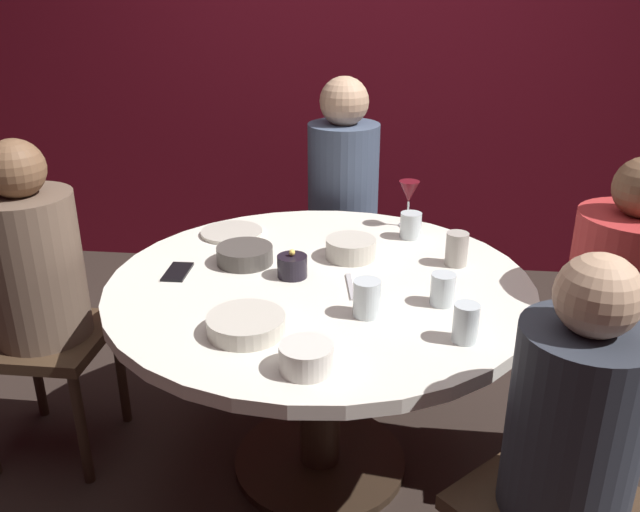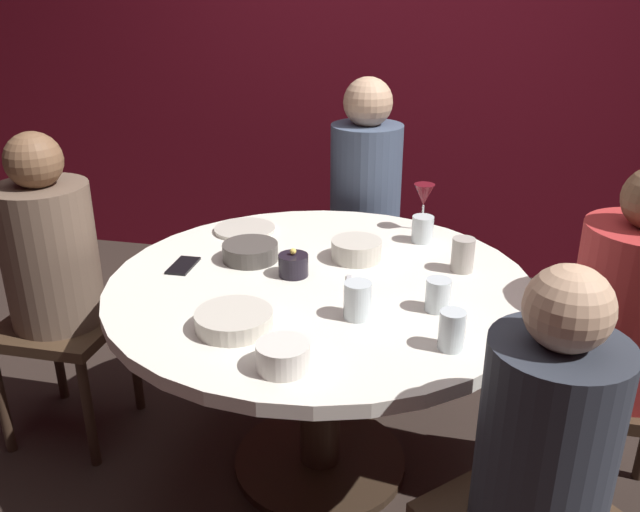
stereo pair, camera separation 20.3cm
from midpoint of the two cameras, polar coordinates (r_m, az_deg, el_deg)
ground_plane at (r=2.46m, az=-2.48°, el=-17.53°), size 8.00×8.00×0.00m
back_wall at (r=3.72m, az=1.66°, el=18.39°), size 6.00×0.10×2.60m
dining_table at (r=2.13m, az=-2.74°, el=-5.75°), size 1.33×1.33×0.72m
seated_diner_left at (r=2.40m, az=-25.73°, el=-1.16°), size 0.40×0.40×1.14m
seated_diner_back at (r=2.91m, az=-0.01°, el=6.04°), size 0.40×0.40×1.22m
seated_diner_right at (r=2.14m, az=22.25°, el=-3.47°), size 0.40×0.40×1.14m
seated_diner_front_right at (r=1.56m, az=17.49°, el=-14.26°), size 0.57×0.57×1.10m
candle_holder at (r=2.08m, az=-5.21°, el=-0.93°), size 0.09×0.09×0.09m
wine_glass at (r=2.48m, az=5.35°, el=5.34°), size 0.08×0.08×0.18m
dinner_plate at (r=2.46m, az=-9.98°, el=1.97°), size 0.23×0.23×0.01m
cell_phone at (r=2.18m, az=-14.84°, el=-1.41°), size 0.07×0.14×0.01m
bowl_serving_large at (r=2.21m, az=0.04°, el=0.61°), size 0.17×0.17×0.07m
bowl_salad_center at (r=1.60m, az=-4.89°, el=-8.81°), size 0.13×0.13×0.07m
bowl_small_white at (r=2.20m, az=-9.15°, el=0.05°), size 0.19×0.19×0.06m
bowl_sauce_side at (r=1.78m, az=-9.68°, el=-5.92°), size 0.21×0.21×0.05m
cup_near_candle at (r=2.39m, az=5.44°, el=2.60°), size 0.08×0.08×0.09m
cup_by_left_diner at (r=1.91m, az=7.58°, el=-2.93°), size 0.07×0.07×0.09m
cup_by_right_diner at (r=1.72m, az=9.19°, el=-5.81°), size 0.07×0.07×0.10m
cup_center_front at (r=2.17m, az=9.11°, el=0.55°), size 0.07×0.07×0.11m
cup_far_edge at (r=1.83m, az=0.89°, el=-3.74°), size 0.08×0.08×0.11m
fork_near_plate at (r=2.01m, az=-0.22°, el=-2.71°), size 0.04×0.18×0.01m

